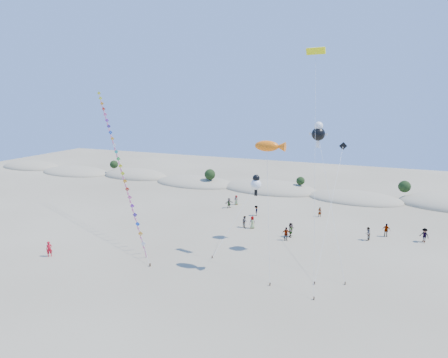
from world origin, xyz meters
The scene contains 10 objects.
ground centered at (0.00, 0.00, 0.00)m, with size 160.00×160.00×0.00m, color #7D7056.
dune_ridge centered at (1.06, 45.14, 0.11)m, with size 145.30×11.49×5.57m.
kite_train centered at (-13.65, 16.68, 9.83)m, with size 20.72×17.98×19.17m.
fish_kite centered at (8.99, 11.32, 13.02)m, with size 3.09×4.05×13.59m.
cartoon_kite_low centered at (5.19, 19.21, 7.28)m, with size 3.37×8.41×8.39m.
cartoon_kite_high centered at (12.67, 17.98, 13.93)m, with size 5.35×7.99×15.16m.
parafoil_kite centered at (12.20, 16.39, 21.79)m, with size 3.53×10.31×22.80m.
dark_kite centered at (14.75, 19.56, 8.51)m, with size 1.29×13.97×12.43m.
flyer_foreground centered at (-14.83, 5.04, 0.90)m, with size 0.65×0.43×1.79m, color red.
beachgoers centered at (9.51, 25.45, 0.86)m, with size 29.43×13.56×1.88m.
Camera 1 is at (18.54, -24.40, 17.72)m, focal length 30.00 mm.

